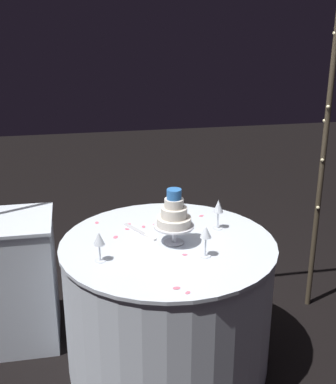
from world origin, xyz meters
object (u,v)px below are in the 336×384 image
object	(u,v)px
main_table	(168,305)
tiered_cake	(174,216)
decorative_arch	(154,115)
wine_glass_1	(206,234)
wine_glass_2	(218,208)
wine_glass_0	(99,240)
cake_knife	(142,233)
side_table	(17,281)

from	to	relation	value
main_table	tiered_cake	bearing A→B (deg)	-14.93
decorative_arch	wine_glass_1	bearing A→B (deg)	-75.80
main_table	wine_glass_2	world-z (taller)	wine_glass_2
decorative_arch	wine_glass_2	bearing A→B (deg)	-43.44
wine_glass_2	wine_glass_0	bearing A→B (deg)	-158.35
main_table	wine_glass_0	xyz separation A→B (m)	(-0.38, -0.14, 0.51)
decorative_arch	wine_glass_2	size ratio (longest dim) A/B	12.68
main_table	tiered_cake	size ratio (longest dim) A/B	3.81
decorative_arch	tiered_cake	size ratio (longest dim) A/B	7.21
wine_glass_0	cake_knife	xyz separation A→B (m)	(0.26, 0.29, -0.11)
wine_glass_0	wine_glass_1	world-z (taller)	wine_glass_1
main_table	decorative_arch	bearing A→B (deg)	89.85
main_table	wine_glass_0	world-z (taller)	wine_glass_0
side_table	wine_glass_2	world-z (taller)	wine_glass_2
wine_glass_0	decorative_arch	bearing A→B (deg)	56.70
decorative_arch	wine_glass_0	bearing A→B (deg)	-123.30
side_table	wine_glass_1	size ratio (longest dim) A/B	4.94
wine_glass_2	cake_knife	xyz separation A→B (m)	(-0.45, 0.01, -0.13)
tiered_cake	wine_glass_1	size ratio (longest dim) A/B	1.87
cake_knife	tiered_cake	bearing A→B (deg)	-45.12
wine_glass_1	wine_glass_2	xyz separation A→B (m)	(0.16, 0.33, 0.00)
tiered_cake	wine_glass_0	xyz separation A→B (m)	(-0.41, -0.14, -0.05)
main_table	side_table	size ratio (longest dim) A/B	1.44
main_table	wine_glass_1	xyz separation A→B (m)	(0.16, -0.19, 0.52)
main_table	cake_knife	bearing A→B (deg)	130.10
side_table	wine_glass_1	distance (m)	1.30
cake_knife	decorative_arch	bearing A→B (deg)	66.30
main_table	cake_knife	distance (m)	0.45
wine_glass_1	wine_glass_2	bearing A→B (deg)	63.96
wine_glass_2	main_table	bearing A→B (deg)	-157.20
wine_glass_1	wine_glass_0	bearing A→B (deg)	174.79
main_table	wine_glass_1	bearing A→B (deg)	-50.20
tiered_cake	cake_knife	world-z (taller)	tiered_cake
decorative_arch	wine_glass_0	distance (m)	0.86
wine_glass_0	cake_knife	size ratio (longest dim) A/B	0.60
side_table	tiered_cake	distance (m)	1.13
wine_glass_0	cake_knife	bearing A→B (deg)	48.91
wine_glass_1	decorative_arch	bearing A→B (deg)	104.20
side_table	tiered_cake	world-z (taller)	tiered_cake
decorative_arch	tiered_cake	bearing A→B (deg)	-86.14
main_table	wine_glass_0	bearing A→B (deg)	-159.35
side_table	tiered_cake	bearing A→B (deg)	-24.39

